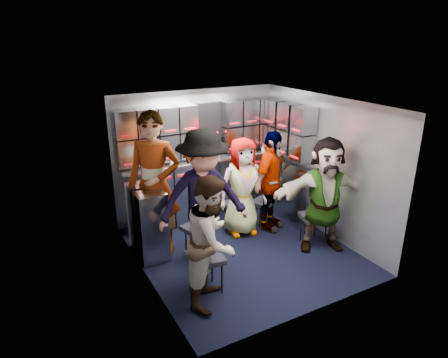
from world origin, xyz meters
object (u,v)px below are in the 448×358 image
jump_seat_near_right (314,218)px  attendant_arc_a (212,241)px  attendant_arc_b (203,199)px  jump_seat_mid_left (198,229)px  jump_seat_center (236,206)px  jump_seat_mid_right (263,203)px  jump_seat_near_left (206,259)px  attendant_arc_e (325,195)px  attendant_arc_c (242,187)px  attendant_arc_d (271,182)px  attendant_standing (154,185)px

jump_seat_near_right → attendant_arc_a: bearing=-165.6°
jump_seat_near_right → attendant_arc_b: bearing=170.2°
jump_seat_mid_left → attendant_arc_b: attendant_arc_b is taller
jump_seat_center → jump_seat_mid_right: (0.45, -0.09, -0.02)m
jump_seat_near_left → attendant_arc_a: (-0.00, -0.18, 0.34)m
attendant_arc_b → attendant_arc_e: attendant_arc_b is taller
jump_seat_near_right → jump_seat_center: bearing=128.7°
jump_seat_mid_left → attendant_arc_c: attendant_arc_c is taller
attendant_arc_a → attendant_arc_e: 1.94m
jump_seat_center → attendant_arc_c: attendant_arc_c is taller
attendant_arc_e → jump_seat_mid_right: bearing=131.0°
jump_seat_near_right → attendant_arc_b: size_ratio=0.24×
attendant_arc_c → jump_seat_mid_left: bearing=-150.8°
attendant_arc_c → attendant_arc_d: (0.45, -0.09, 0.03)m
jump_seat_near_left → jump_seat_near_right: 1.94m
attendant_arc_d → attendant_arc_e: attendant_arc_e is taller
jump_seat_mid_left → attendant_arc_c: size_ratio=0.30×
jump_seat_near_left → jump_seat_center: jump_seat_near_left is taller
jump_seat_near_right → attendant_arc_c: attendant_arc_c is taller
attendant_arc_b → attendant_arc_c: size_ratio=1.22×
attendant_arc_e → jump_seat_mid_left: bearing=-177.1°
jump_seat_near_right → attendant_standing: bearing=157.8°
jump_seat_mid_left → attendant_arc_b: (-0.00, -0.18, 0.52)m
jump_seat_mid_right → attendant_arc_e: (0.31, -1.04, 0.47)m
attendant_standing → attendant_arc_b: bearing=-15.7°
attendant_arc_d → attendant_arc_e: (0.31, -0.86, 0.03)m
attendant_arc_b → jump_seat_mid_left: bearing=99.1°
attendant_arc_a → attendant_arc_b: attendant_arc_b is taller
jump_seat_center → jump_seat_mid_right: bearing=-11.3°
jump_seat_near_right → attendant_arc_c: size_ratio=0.29×
attendant_arc_d → attendant_arc_e: bearing=-100.1°
jump_seat_center → attendant_arc_d: size_ratio=0.27×
jump_seat_center → attendant_arc_b: bearing=-142.8°
attendant_standing → attendant_arc_a: bearing=-46.3°
attendant_standing → attendant_arc_c: bearing=32.3°
jump_seat_mid_right → attendant_arc_d: (-0.00, -0.18, 0.43)m
attendant_standing → attendant_arc_a: attendant_standing is taller
jump_seat_center → attendant_arc_a: attendant_arc_a is taller
jump_seat_mid_left → attendant_standing: attendant_standing is taller
jump_seat_center → attendant_arc_c: bearing=-90.0°
attendant_standing → attendant_arc_b: 0.74m
jump_seat_mid_left → attendant_arc_d: 1.41m
jump_seat_near_left → attendant_arc_c: bearing=43.4°
attendant_arc_a → attendant_arc_d: attendant_arc_d is taller
attendant_standing → attendant_arc_d: bearing=30.3°
jump_seat_mid_right → jump_seat_near_right: bearing=-70.1°
attendant_standing → attendant_arc_c: (1.34, -0.08, -0.25)m
attendant_arc_b → attendant_arc_d: 1.40m
jump_seat_near_left → jump_seat_mid_left: jump_seat_near_left is taller
jump_seat_near_right → attendant_arc_a: 2.01m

